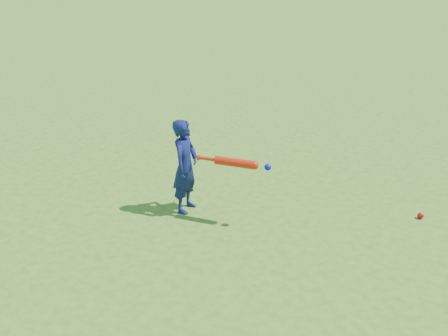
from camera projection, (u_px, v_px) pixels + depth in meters
name	position (u px, v px, depth m)	size (l,w,h in m)	color
ground	(147.00, 191.00, 6.74)	(80.00, 80.00, 0.00)	#3E6F1A
child	(185.00, 166.00, 6.03)	(0.43, 0.28, 1.18)	#10184C
ground_ball_red	(421.00, 216.00, 6.03)	(0.08, 0.08, 0.08)	red
bat_swing	(238.00, 163.00, 5.70)	(0.89, 0.17, 0.10)	red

